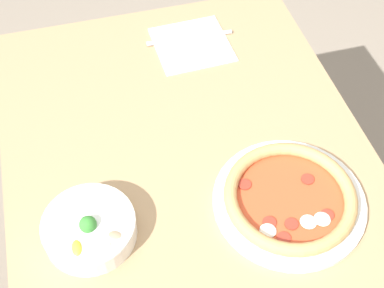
{
  "coord_description": "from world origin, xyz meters",
  "views": [
    {
      "loc": [
        -0.58,
        0.17,
        1.63
      ],
      "look_at": [
        0.1,
        -0.01,
        0.76
      ],
      "focal_mm": 50.0,
      "sensor_mm": 36.0,
      "label": 1
    }
  ],
  "objects_px": {
    "pizza": "(290,198)",
    "fork": "(196,50)",
    "bowl": "(90,228)",
    "knife": "(193,37)"
  },
  "relations": [
    {
      "from": "knife",
      "to": "bowl",
      "type": "bearing_deg",
      "value": 58.62
    },
    {
      "from": "fork",
      "to": "bowl",
      "type": "bearing_deg",
      "value": 56.4
    },
    {
      "from": "pizza",
      "to": "fork",
      "type": "xyz_separation_m",
      "value": [
        0.47,
        0.06,
        -0.01
      ]
    },
    {
      "from": "pizza",
      "to": "bowl",
      "type": "bearing_deg",
      "value": 85.46
    },
    {
      "from": "pizza",
      "to": "fork",
      "type": "relative_size",
      "value": 1.74
    },
    {
      "from": "fork",
      "to": "knife",
      "type": "relative_size",
      "value": 0.77
    },
    {
      "from": "bowl",
      "to": "fork",
      "type": "height_order",
      "value": "bowl"
    },
    {
      "from": "pizza",
      "to": "bowl",
      "type": "height_order",
      "value": "bowl"
    },
    {
      "from": "bowl",
      "to": "knife",
      "type": "bearing_deg",
      "value": -33.94
    },
    {
      "from": "pizza",
      "to": "knife",
      "type": "height_order",
      "value": "pizza"
    }
  ]
}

